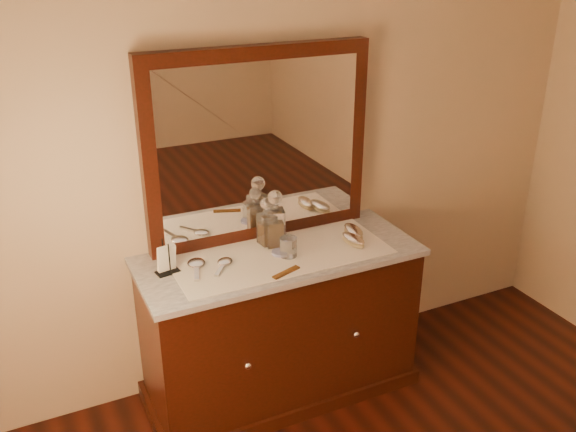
# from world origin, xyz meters

# --- Properties ---
(dresser_cabinet) EXTENTS (1.40, 0.55, 0.82)m
(dresser_cabinet) POSITION_xyz_m (0.00, 1.96, 0.41)
(dresser_cabinet) COLOR black
(dresser_cabinet) RESTS_ON floor
(dresser_plinth) EXTENTS (1.46, 0.59, 0.08)m
(dresser_plinth) POSITION_xyz_m (0.00, 1.96, 0.04)
(dresser_plinth) COLOR black
(dresser_plinth) RESTS_ON floor
(knob_left) EXTENTS (0.04, 0.04, 0.04)m
(knob_left) POSITION_xyz_m (-0.30, 1.67, 0.45)
(knob_left) COLOR silver
(knob_left) RESTS_ON dresser_cabinet
(knob_right) EXTENTS (0.04, 0.04, 0.04)m
(knob_right) POSITION_xyz_m (0.30, 1.67, 0.45)
(knob_right) COLOR silver
(knob_right) RESTS_ON dresser_cabinet
(marble_top) EXTENTS (1.44, 0.59, 0.03)m
(marble_top) POSITION_xyz_m (0.00, 1.96, 0.83)
(marble_top) COLOR silver
(marble_top) RESTS_ON dresser_cabinet
(mirror_frame) EXTENTS (1.20, 0.08, 1.00)m
(mirror_frame) POSITION_xyz_m (0.00, 2.20, 1.35)
(mirror_frame) COLOR black
(mirror_frame) RESTS_ON marble_top
(mirror_glass) EXTENTS (1.06, 0.01, 0.86)m
(mirror_glass) POSITION_xyz_m (0.00, 2.17, 1.35)
(mirror_glass) COLOR white
(mirror_glass) RESTS_ON marble_top
(lace_runner) EXTENTS (1.10, 0.45, 0.00)m
(lace_runner) POSITION_xyz_m (0.00, 1.94, 0.85)
(lace_runner) COLOR white
(lace_runner) RESTS_ON marble_top
(pin_dish) EXTENTS (0.11, 0.11, 0.01)m
(pin_dish) POSITION_xyz_m (-0.00, 1.95, 0.86)
(pin_dish) COLOR white
(pin_dish) RESTS_ON lace_runner
(comb) EXTENTS (0.16, 0.08, 0.01)m
(comb) POSITION_xyz_m (-0.06, 1.75, 0.86)
(comb) COLOR brown
(comb) RESTS_ON lace_runner
(napkin_rack) EXTENTS (0.12, 0.08, 0.16)m
(napkin_rack) POSITION_xyz_m (-0.56, 2.01, 0.92)
(napkin_rack) COLOR black
(napkin_rack) RESTS_ON marble_top
(decanter_left) EXTENTS (0.09, 0.09, 0.26)m
(decanter_left) POSITION_xyz_m (-0.01, 2.09, 0.95)
(decanter_left) COLOR #945815
(decanter_left) RESTS_ON lace_runner
(decanter_right) EXTENTS (0.11, 0.11, 0.30)m
(decanter_right) POSITION_xyz_m (0.02, 2.05, 0.97)
(decanter_right) COLOR #945815
(decanter_right) RESTS_ON lace_runner
(brush_near) EXTENTS (0.09, 0.17, 0.05)m
(brush_near) POSITION_xyz_m (0.39, 1.88, 0.88)
(brush_near) COLOR tan
(brush_near) RESTS_ON lace_runner
(brush_far) EXTENTS (0.10, 0.18, 0.05)m
(brush_far) POSITION_xyz_m (0.44, 1.97, 0.88)
(brush_far) COLOR tan
(brush_far) RESTS_ON lace_runner
(hand_mirror_outer) EXTENTS (0.12, 0.23, 0.02)m
(hand_mirror_outer) POSITION_xyz_m (-0.42, 2.00, 0.86)
(hand_mirror_outer) COLOR silver
(hand_mirror_outer) RESTS_ON lace_runner
(hand_mirror_inner) EXTENTS (0.15, 0.18, 0.02)m
(hand_mirror_inner) POSITION_xyz_m (-0.30, 1.96, 0.86)
(hand_mirror_inner) COLOR silver
(hand_mirror_inner) RESTS_ON lace_runner
(tumblers) EXTENTS (0.09, 0.09, 0.10)m
(tumblers) POSITION_xyz_m (0.03, 1.91, 0.90)
(tumblers) COLOR white
(tumblers) RESTS_ON lace_runner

